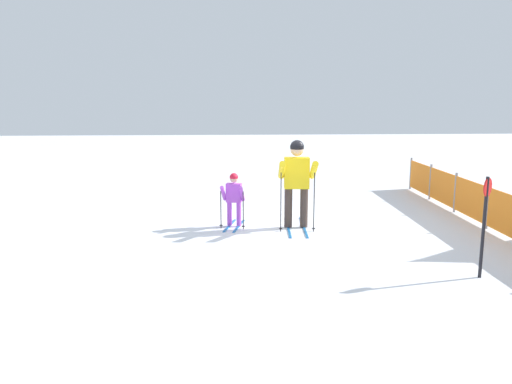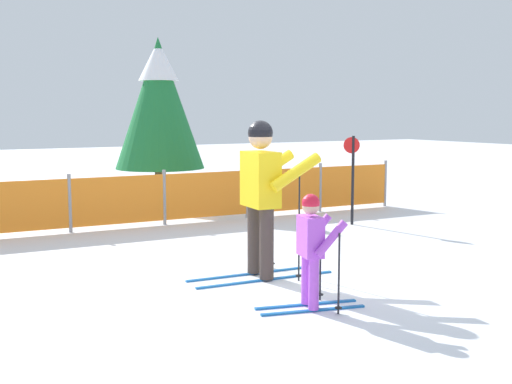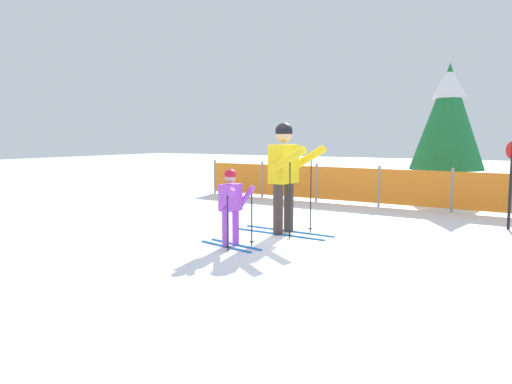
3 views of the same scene
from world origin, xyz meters
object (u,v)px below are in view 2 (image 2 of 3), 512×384
at_px(conifer_far, 159,101).
at_px(trail_marker, 352,170).
at_px(skier_adult, 263,184).
at_px(skier_child, 312,242).
at_px(safety_fence, 164,197).

bearing_deg(conifer_far, trail_marker, -66.24).
distance_m(skier_adult, skier_child, 1.39).
distance_m(skier_adult, trail_marker, 3.95).
bearing_deg(skier_child, safety_fence, 97.83).
bearing_deg(trail_marker, skier_adult, -143.36).
height_order(skier_adult, conifer_far, conifer_far).
height_order(conifer_far, trail_marker, conifer_far).
height_order(skier_adult, trail_marker, skier_adult).
height_order(safety_fence, trail_marker, trail_marker).
xyz_separation_m(safety_fence, trail_marker, (2.83, -1.61, 0.47)).
bearing_deg(safety_fence, conifer_far, 70.14).
bearing_deg(safety_fence, skier_child, -95.76).
height_order(skier_child, safety_fence, skier_child).
bearing_deg(trail_marker, skier_child, -132.62).
height_order(skier_child, conifer_far, conifer_far).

